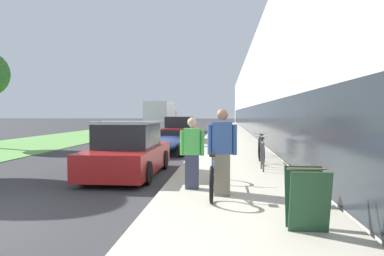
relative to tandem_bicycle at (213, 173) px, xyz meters
name	(u,v)px	position (x,y,z in m)	size (l,w,h in m)	color
sidewalk_slab	(229,136)	(0.54, 18.59, -0.44)	(3.40, 70.00, 0.12)	#B2AA99
storefront_facade	(298,95)	(7.27, 26.59, 3.10)	(10.01, 70.00, 7.22)	#BCB7AD
lawn_strip	(99,133)	(-11.06, 22.59, -0.49)	(6.36, 70.00, 0.03)	#5B9347
tandem_bicycle	(213,173)	(0.00, 0.00, 0.00)	(0.52, 2.80, 0.89)	black
person_rider	(222,152)	(0.19, -0.36, 0.51)	(0.60, 0.24, 1.77)	#756B5B
person_bystander	(192,153)	(-0.48, 0.18, 0.42)	(0.54, 0.21, 1.58)	#33384C
bike_rack_hoop	(262,153)	(1.35, 2.79, 0.13)	(0.05, 0.60, 0.84)	#4C4C51
cruiser_bike_nearest	(261,152)	(1.47, 4.24, 0.00)	(0.52, 1.68, 0.90)	black
cruiser_bike_middle	(261,146)	(1.68, 6.42, -0.01)	(0.52, 1.68, 0.87)	black
sandwich_board_sign	(307,199)	(1.42, -2.33, 0.07)	(0.56, 0.56, 0.90)	#23472D
parked_sedan_curbside	(128,152)	(-2.53, 2.28, 0.17)	(1.86, 4.08, 1.57)	maroon
vintage_roadster_curbside	(166,144)	(-2.38, 7.75, -0.06)	(1.91, 4.11, 1.02)	navy
parked_sedan_far	(180,131)	(-2.53, 13.59, 0.21)	(1.85, 4.22, 1.59)	maroon
moving_truck	(161,116)	(-6.23, 27.26, 0.98)	(2.35, 7.12, 2.93)	orange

